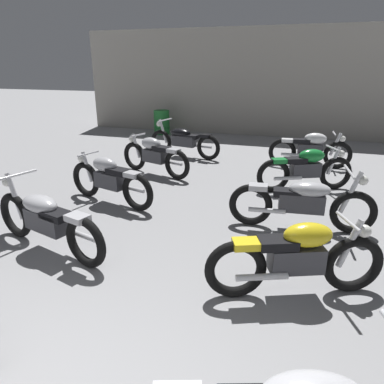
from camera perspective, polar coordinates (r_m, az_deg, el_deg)
name	(u,v)px	position (r m, az deg, el deg)	size (l,w,h in m)	color
back_wall	(264,83)	(12.93, 11.48, 16.84)	(13.28, 0.24, 3.60)	#9E998E
motorcycle_left_row_1	(46,219)	(5.09, -22.46, -4.08)	(2.12, 0.84, 0.97)	black
motorcycle_left_row_2	(110,179)	(6.52, -13.15, 2.08)	(1.93, 0.69, 0.88)	black
motorcycle_left_row_3	(154,155)	(8.12, -6.08, 5.97)	(1.90, 0.76, 0.88)	black
motorcycle_left_row_4	(183,140)	(9.72, -1.38, 8.33)	(2.15, 0.73, 0.97)	black
motorcycle_right_row_1	(297,257)	(3.99, 16.60, -9.98)	(1.86, 0.86, 0.88)	black
motorcycle_right_row_2	(302,201)	(5.56, 17.34, -1.47)	(2.17, 0.68, 0.97)	black
motorcycle_right_row_3	(306,168)	(7.34, 17.88, 3.63)	(1.83, 0.94, 0.88)	black
motorcycle_right_row_4	(310,149)	(9.16, 18.54, 6.64)	(1.97, 0.49, 0.88)	black
oil_drum	(162,122)	(13.13, -4.90, 11.15)	(0.59, 0.59, 0.85)	#1E722D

